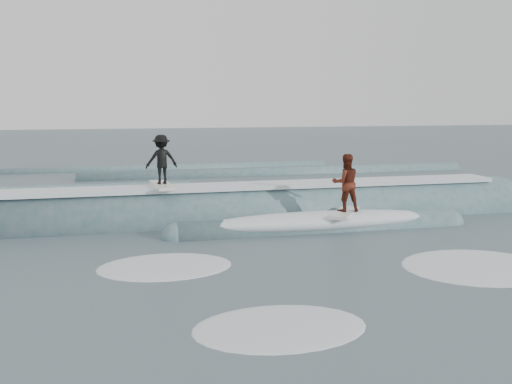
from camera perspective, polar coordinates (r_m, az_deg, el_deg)
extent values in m
plane|color=#374950|center=(13.72, 5.27, -7.86)|extent=(160.00, 160.00, 0.00)
cylinder|color=#3D6466|center=(19.57, -0.69, -2.75)|extent=(19.20, 2.19, 2.19)
sphere|color=#3D6466|center=(23.62, 22.64, -1.42)|extent=(2.19, 2.19, 2.19)
cylinder|color=#3D6466|center=(18.01, 6.50, -3.82)|extent=(9.00, 0.95, 0.95)
sphere|color=#3D6466|center=(17.02, -7.92, -4.60)|extent=(0.95, 0.95, 0.95)
sphere|color=#3D6466|center=(19.99, 18.71, -2.97)|extent=(0.95, 0.95, 0.95)
cube|color=silver|center=(19.37, -0.70, 0.63)|extent=(18.00, 1.30, 0.14)
ellipsoid|color=silver|center=(17.95, 6.51, -2.89)|extent=(7.60, 1.30, 0.60)
cube|color=silver|center=(18.92, -9.37, 0.68)|extent=(0.74, 2.04, 0.10)
imported|color=black|center=(18.82, -9.43, 3.24)|extent=(1.11, 0.74, 1.60)
cube|color=white|center=(18.19, 8.88, -2.06)|extent=(1.58, 1.96, 0.10)
imported|color=#4E1A0E|center=(18.04, 8.95, 0.92)|extent=(0.92, 0.74, 1.81)
ellipsoid|color=silver|center=(10.40, 2.38, -13.38)|extent=(2.70, 1.84, 0.10)
ellipsoid|color=silver|center=(14.18, -9.10, -7.37)|extent=(3.24, 2.21, 0.10)
ellipsoid|color=silver|center=(15.01, 21.27, -6.96)|extent=(4.05, 2.76, 0.10)
cylinder|color=#3D6466|center=(31.92, 2.54, 1.77)|extent=(22.00, 0.80, 0.80)
cylinder|color=#3D6466|center=(34.69, -10.51, 2.19)|extent=(22.00, 0.60, 0.60)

